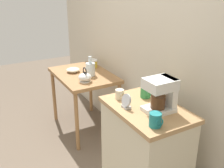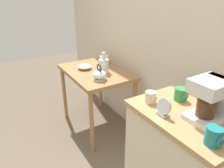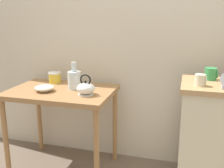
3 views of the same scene
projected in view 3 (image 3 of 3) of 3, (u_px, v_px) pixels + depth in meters
The scene contains 8 objects.
back_wall at pixel (156, 12), 2.38m from camera, with size 4.40×0.10×2.80m, color beige.
wooden_table at pixel (62, 100), 2.37m from camera, with size 0.89×0.62×0.76m.
bowl_stoneware at pixel (44, 88), 2.28m from camera, with size 0.16×0.16×0.05m.
teakettle at pixel (86, 88), 2.17m from camera, with size 0.18×0.15×0.17m.
glass_carafe_vase at pixel (74, 80), 2.34m from camera, with size 0.11×0.11×0.24m.
canister_enamel at pixel (55, 77), 2.57m from camera, with size 0.12×0.12×0.10m.
mug_tall_green at pixel (211, 74), 2.02m from camera, with size 0.09×0.09×0.09m.
mug_small_cream at pixel (200, 80), 1.85m from camera, with size 0.08×0.07×0.08m.
Camera 3 is at (0.39, -2.03, 1.39)m, focal length 43.60 mm.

